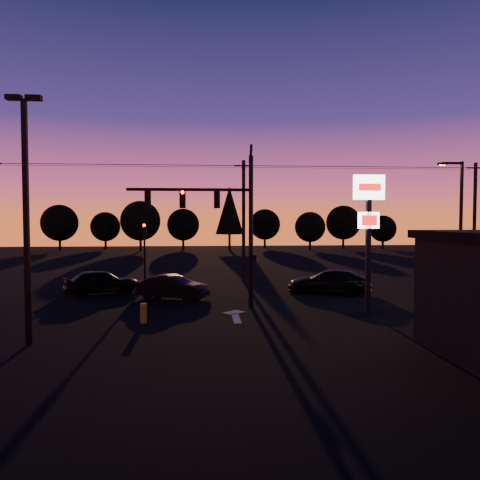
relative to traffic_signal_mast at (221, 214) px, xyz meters
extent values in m
plane|color=black|center=(0.10, -3.99, -4.94)|extent=(120.00, 120.00, 0.00)
cube|color=beige|center=(0.60, -2.99, -4.93)|extent=(0.35, 2.20, 0.01)
cube|color=beige|center=(0.60, -1.59, -4.93)|extent=(1.20, 1.20, 0.01)
cylinder|color=black|center=(1.60, 0.01, -0.94)|extent=(0.24, 0.24, 8.00)
cylinder|color=black|center=(1.60, 0.01, 3.26)|extent=(0.14, 0.52, 0.76)
cylinder|color=black|center=(-1.65, 0.01, 1.26)|extent=(6.50, 0.16, 0.16)
cube|color=black|center=(-0.20, 0.01, 0.76)|extent=(0.32, 0.22, 0.95)
sphere|color=black|center=(-0.20, -0.12, 1.11)|extent=(0.18, 0.18, 0.18)
sphere|color=black|center=(-0.20, -0.12, 0.81)|extent=(0.18, 0.18, 0.18)
sphere|color=black|center=(-0.20, -0.12, 0.51)|extent=(0.18, 0.18, 0.18)
cube|color=black|center=(-2.00, 0.01, 0.76)|extent=(0.32, 0.22, 0.95)
sphere|color=#FF0705|center=(-2.00, -0.12, 1.11)|extent=(0.18, 0.18, 0.18)
sphere|color=black|center=(-2.00, -0.12, 0.81)|extent=(0.18, 0.18, 0.18)
sphere|color=black|center=(-2.00, -0.12, 0.51)|extent=(0.18, 0.18, 0.18)
cube|color=black|center=(-3.80, 0.01, 0.76)|extent=(0.32, 0.22, 0.95)
sphere|color=black|center=(-3.80, -0.12, 1.11)|extent=(0.18, 0.18, 0.18)
sphere|color=black|center=(-3.80, -0.12, 0.81)|extent=(0.18, 0.18, 0.18)
sphere|color=black|center=(-3.80, -0.12, 0.51)|extent=(0.18, 0.18, 0.18)
cube|color=black|center=(1.78, 0.01, -2.34)|extent=(0.22, 0.18, 0.28)
cylinder|color=black|center=(-4.90, 7.51, -3.14)|extent=(0.14, 0.14, 3.60)
cube|color=black|center=(-4.90, 7.51, -1.04)|extent=(0.30, 0.20, 0.90)
sphere|color=#FF0705|center=(-4.90, 7.39, -0.72)|extent=(0.18, 0.18, 0.18)
sphere|color=black|center=(-4.90, 7.39, -1.00)|extent=(0.18, 0.18, 0.18)
sphere|color=black|center=(-4.90, 7.39, -1.28)|extent=(0.18, 0.18, 0.18)
cube|color=black|center=(-7.40, -6.99, -0.44)|extent=(0.18, 0.18, 9.00)
cube|color=black|center=(-7.75, -6.99, 4.11)|extent=(0.55, 0.30, 0.18)
cube|color=black|center=(-7.05, -6.99, 4.11)|extent=(0.55, 0.30, 0.18)
cube|color=black|center=(7.10, -2.49, -1.74)|extent=(0.22, 0.22, 6.40)
cube|color=white|center=(7.10, -2.49, 1.26)|extent=(1.50, 0.25, 1.20)
cube|color=red|center=(7.10, -2.63, 1.26)|extent=(1.10, 0.02, 0.35)
cube|color=white|center=(7.10, -2.49, -0.34)|extent=(1.00, 0.22, 0.80)
cube|color=red|center=(7.10, -2.62, -0.34)|extent=(0.75, 0.02, 0.50)
cylinder|color=black|center=(14.10, 1.51, -0.94)|extent=(0.20, 0.20, 8.00)
cylinder|color=black|center=(13.50, 1.51, 2.96)|extent=(1.20, 0.14, 0.14)
cube|color=black|center=(12.90, 1.51, 2.91)|extent=(0.50, 0.22, 0.14)
plane|color=#FFB759|center=(12.90, 1.51, 2.83)|extent=(0.35, 0.35, 0.00)
cylinder|color=black|center=(2.10, 10.01, -0.44)|extent=(0.26, 0.26, 9.00)
cube|color=black|center=(2.10, 10.01, 3.66)|extent=(1.40, 0.10, 0.10)
cylinder|color=black|center=(20.10, 10.01, -0.44)|extent=(0.26, 0.26, 9.00)
cube|color=black|center=(20.10, 10.01, 3.66)|extent=(1.40, 0.10, 0.10)
cylinder|color=black|center=(-6.90, 9.41, 3.61)|extent=(18.00, 0.02, 0.02)
cylinder|color=black|center=(-6.90, 10.01, 3.66)|extent=(18.00, 0.02, 0.02)
cylinder|color=black|center=(-6.90, 10.61, 3.61)|extent=(18.00, 0.02, 0.02)
cylinder|color=black|center=(11.10, 9.41, 3.61)|extent=(18.00, 0.02, 0.02)
cylinder|color=black|center=(11.10, 10.01, 3.66)|extent=(18.00, 0.02, 0.02)
cylinder|color=black|center=(11.10, 10.61, 3.61)|extent=(18.00, 0.02, 0.02)
cube|color=black|center=(9.10, -7.47, -3.54)|extent=(2.20, 0.05, 1.60)
cylinder|color=#A3841C|center=(-3.62, -3.63, -4.50)|extent=(0.29, 0.29, 0.88)
cylinder|color=black|center=(-21.90, 46.01, -4.12)|extent=(0.36, 0.36, 1.62)
sphere|color=black|center=(-21.90, 46.01, -0.87)|extent=(5.36, 5.36, 5.36)
cylinder|color=black|center=(-15.90, 49.01, -4.25)|extent=(0.36, 0.36, 1.38)
sphere|color=black|center=(-15.90, 49.01, -1.50)|extent=(4.54, 4.54, 4.54)
cylinder|color=black|center=(-9.90, 44.01, -4.06)|extent=(0.36, 0.36, 1.75)
sphere|color=black|center=(-9.90, 44.01, -0.56)|extent=(5.77, 5.78, 5.78)
cylinder|color=black|center=(-3.90, 48.01, -4.19)|extent=(0.36, 0.36, 1.50)
sphere|color=black|center=(-3.90, 48.01, -1.19)|extent=(4.95, 4.95, 4.95)
cylinder|color=black|center=(3.10, 45.01, -3.75)|extent=(0.36, 0.36, 2.38)
cone|color=black|center=(3.10, 45.01, 1.00)|extent=(4.18, 4.18, 7.12)
cylinder|color=black|center=(9.10, 50.01, -4.19)|extent=(0.36, 0.36, 1.50)
sphere|color=black|center=(9.10, 50.01, -1.19)|extent=(4.95, 4.95, 4.95)
cylinder|color=black|center=(15.10, 44.01, -4.25)|extent=(0.36, 0.36, 1.38)
sphere|color=black|center=(15.10, 44.01, -1.50)|extent=(4.54, 4.54, 4.54)
cylinder|color=black|center=(21.10, 47.01, -4.12)|extent=(0.36, 0.36, 1.62)
sphere|color=black|center=(21.10, 47.01, -0.87)|extent=(5.36, 5.36, 5.36)
cylinder|color=black|center=(27.10, 46.01, -4.31)|extent=(0.36, 0.36, 1.25)
sphere|color=black|center=(27.10, 46.01, -1.81)|extent=(4.12, 4.12, 4.12)
imported|color=black|center=(-7.22, 4.81, -4.17)|extent=(4.84, 3.39, 1.53)
imported|color=black|center=(-2.73, 2.62, -4.24)|extent=(4.45, 2.95, 1.39)
imported|color=black|center=(6.90, 3.75, -4.19)|extent=(5.56, 3.97, 1.50)
camera|label=1|loc=(-0.99, -24.67, -0.26)|focal=35.00mm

